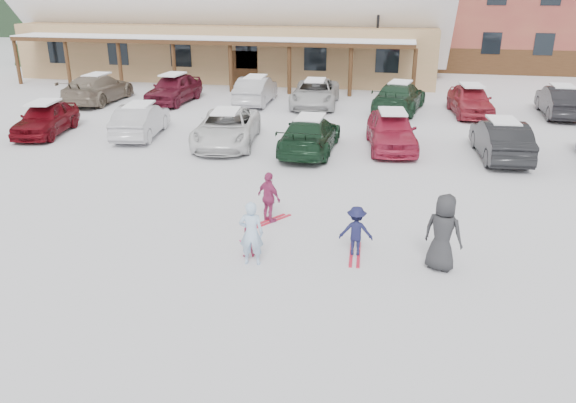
% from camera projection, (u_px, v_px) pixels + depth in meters
% --- Properties ---
extents(ground, '(160.00, 160.00, 0.00)m').
position_uv_depth(ground, '(268.00, 253.00, 13.91)').
color(ground, silver).
rests_on(ground, ground).
extents(day_lodge, '(29.12, 12.50, 10.38)m').
position_uv_depth(day_lodge, '(234.00, 17.00, 39.64)').
color(day_lodge, '#A98059').
rests_on(day_lodge, ground).
extents(lamp_post, '(0.50, 0.25, 6.26)m').
position_uv_depth(lamp_post, '(378.00, 29.00, 34.64)').
color(lamp_post, black).
rests_on(lamp_post, ground).
extents(adult_skier, '(0.61, 0.43, 1.58)m').
position_uv_depth(adult_skier, '(251.00, 233.00, 13.09)').
color(adult_skier, '#ACCEF0').
rests_on(adult_skier, ground).
extents(toddler_red, '(0.45, 0.41, 0.77)m').
position_uv_depth(toddler_red, '(247.00, 242.00, 13.60)').
color(toddler_red, '#CC315F').
rests_on(toddler_red, ground).
extents(child_navy, '(0.85, 0.52, 1.27)m').
position_uv_depth(child_navy, '(356.00, 231.00, 13.57)').
color(child_navy, '#16173D').
rests_on(child_navy, ground).
extents(skis_child_navy, '(0.28, 1.41, 0.03)m').
position_uv_depth(skis_child_navy, '(355.00, 254.00, 13.80)').
color(skis_child_navy, red).
rests_on(skis_child_navy, ground).
extents(child_magenta, '(0.90, 0.77, 1.45)m').
position_uv_depth(child_magenta, '(269.00, 198.00, 15.44)').
color(child_magenta, '#A43165').
rests_on(child_magenta, ground).
extents(skis_child_magenta, '(0.96, 1.27, 0.03)m').
position_uv_depth(skis_child_magenta, '(269.00, 221.00, 15.70)').
color(skis_child_magenta, red).
rests_on(skis_child_magenta, ground).
extents(bystander_dark, '(1.06, 0.90, 1.84)m').
position_uv_depth(bystander_dark, '(443.00, 233.00, 12.80)').
color(bystander_dark, '#292A2C').
rests_on(bystander_dark, ground).
extents(parked_car_0, '(2.34, 4.40, 1.43)m').
position_uv_depth(parked_car_0, '(46.00, 118.00, 24.44)').
color(parked_car_0, '#5B070F').
rests_on(parked_car_0, ground).
extents(parked_car_1, '(2.11, 4.43, 1.40)m').
position_uv_depth(parked_car_1, '(141.00, 120.00, 24.12)').
color(parked_car_1, '#AFAEB2').
rests_on(parked_car_1, ground).
extents(parked_car_2, '(2.95, 5.30, 1.40)m').
position_uv_depth(parked_car_2, '(227.00, 128.00, 22.92)').
color(parked_car_2, white).
rests_on(parked_car_2, ground).
extents(parked_car_3, '(2.03, 4.83, 1.39)m').
position_uv_depth(parked_car_3, '(310.00, 135.00, 21.90)').
color(parked_car_3, '#14301D').
rests_on(parked_car_3, ground).
extents(parked_car_4, '(2.38, 4.67, 1.52)m').
position_uv_depth(parked_car_4, '(391.00, 130.00, 22.31)').
color(parked_car_4, '#AC223F').
rests_on(parked_car_4, ground).
extents(parked_car_5, '(1.87, 4.53, 1.46)m').
position_uv_depth(parked_car_5, '(501.00, 139.00, 21.12)').
color(parked_car_5, black).
rests_on(parked_car_5, ground).
extents(parked_car_7, '(2.22, 5.33, 1.54)m').
position_uv_depth(parked_car_7, '(98.00, 88.00, 30.99)').
color(parked_car_7, gray).
rests_on(parked_car_7, ground).
extents(parked_car_8, '(2.08, 4.70, 1.57)m').
position_uv_depth(parked_car_8, '(174.00, 88.00, 30.87)').
color(parked_car_8, maroon).
rests_on(parked_car_8, ground).
extents(parked_car_9, '(1.71, 4.56, 1.49)m').
position_uv_depth(parked_car_9, '(256.00, 90.00, 30.59)').
color(parked_car_9, '#ADACB1').
rests_on(parked_car_9, ground).
extents(parked_car_10, '(2.59, 5.19, 1.41)m').
position_uv_depth(parked_car_10, '(315.00, 93.00, 30.02)').
color(parked_car_10, silver).
rests_on(parked_car_10, ground).
extents(parked_car_11, '(2.97, 5.47, 1.51)m').
position_uv_depth(parked_car_11, '(399.00, 97.00, 28.78)').
color(parked_car_11, '#1D3C27').
rests_on(parked_car_11, ground).
extents(parked_car_12, '(2.27, 4.57, 1.50)m').
position_uv_depth(parked_car_12, '(470.00, 100.00, 28.02)').
color(parked_car_12, '#A32736').
rests_on(parked_car_12, ground).
extents(parked_car_13, '(1.70, 4.63, 1.51)m').
position_uv_depth(parked_car_13, '(560.00, 101.00, 27.73)').
color(parked_car_13, black).
rests_on(parked_car_13, ground).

